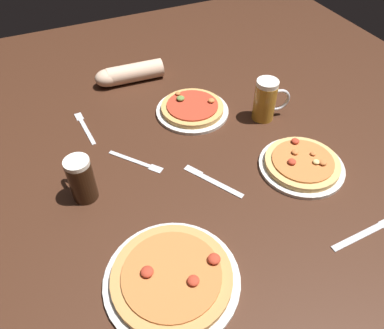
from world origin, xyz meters
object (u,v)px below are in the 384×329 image
object	(u,v)px
fork_spare	(137,161)
ramekin_sauce	(268,85)
knife_right	(212,181)
fork_left	(85,127)
knife_spare	(367,232)
pizza_plate_far	(192,109)
pizza_plate_side	(172,278)
beer_mug_dark	(266,100)
beer_mug_amber	(81,179)
pizza_plate_near	(302,164)
diner_arm	(127,74)

from	to	relation	value
fork_spare	ramekin_sauce	bearing A→B (deg)	17.08
knife_right	fork_left	bearing A→B (deg)	125.38
fork_left	knife_spare	size ratio (longest dim) A/B	0.86
pizza_plate_far	pizza_plate_side	bearing A→B (deg)	-118.36
beer_mug_dark	beer_mug_amber	world-z (taller)	beer_mug_dark
pizza_plate_near	pizza_plate_far	world-z (taller)	pizza_plate_far
pizza_plate_side	fork_spare	xyz separation A→B (m)	(0.05, 0.44, -0.01)
ramekin_sauce	knife_spare	world-z (taller)	ramekin_sauce
beer_mug_dark	knife_right	xyz separation A→B (m)	(-0.32, -0.21, -0.07)
fork_left	fork_spare	distance (m)	0.27
knife_right	pizza_plate_far	bearing A→B (deg)	75.71
knife_right	beer_mug_amber	bearing A→B (deg)	164.07
pizza_plate_side	knife_spare	distance (m)	0.55
beer_mug_dark	pizza_plate_far	bearing A→B (deg)	149.24
beer_mug_dark	beer_mug_amber	distance (m)	0.70
pizza_plate_far	diner_arm	world-z (taller)	diner_arm
pizza_plate_far	beer_mug_dark	size ratio (longest dim) A/B	1.74
ramekin_sauce	pizza_plate_near	bearing A→B (deg)	-108.83
beer_mug_amber	knife_spare	world-z (taller)	beer_mug_amber
knife_right	beer_mug_dark	bearing A→B (deg)	33.85
knife_spare	fork_spare	bearing A→B (deg)	132.93
pizza_plate_far	fork_left	size ratio (longest dim) A/B	1.35
pizza_plate_near	fork_spare	size ratio (longest dim) A/B	1.63
knife_right	fork_spare	size ratio (longest dim) A/B	1.18
beer_mug_dark	diner_arm	bearing A→B (deg)	131.65
fork_spare	knife_right	bearing A→B (deg)	-43.66
pizza_plate_near	pizza_plate_side	world-z (taller)	pizza_plate_side
ramekin_sauce	beer_mug_dark	bearing A→B (deg)	-126.78
beer_mug_dark	diner_arm	size ratio (longest dim) A/B	0.56
fork_left	pizza_plate_side	bearing A→B (deg)	-84.82
pizza_plate_side	ramekin_sauce	size ratio (longest dim) A/B	5.70
pizza_plate_far	knife_right	world-z (taller)	pizza_plate_far
pizza_plate_far	fork_spare	world-z (taller)	pizza_plate_far
pizza_plate_near	knife_right	size ratio (longest dim) A/B	1.38
pizza_plate_side	beer_mug_amber	world-z (taller)	beer_mug_amber
knife_right	knife_spare	xyz separation A→B (m)	(0.30, -0.34, 0.00)
ramekin_sauce	fork_left	world-z (taller)	ramekin_sauce
beer_mug_amber	knife_spare	size ratio (longest dim) A/B	0.63
beer_mug_dark	fork_left	size ratio (longest dim) A/B	0.78
beer_mug_amber	diner_arm	xyz separation A→B (m)	(0.30, 0.54, -0.04)
fork_spare	diner_arm	xyz separation A→B (m)	(0.12, 0.47, 0.03)
pizza_plate_near	knife_spare	size ratio (longest dim) A/B	1.16
pizza_plate_far	fork_left	distance (m)	0.40
pizza_plate_side	fork_spare	bearing A→B (deg)	83.18
diner_arm	pizza_plate_far	bearing A→B (deg)	-62.00
beer_mug_dark	fork_spare	size ratio (longest dim) A/B	0.94
knife_spare	pizza_plate_far	bearing A→B (deg)	106.95
beer_mug_amber	diner_arm	size ratio (longest dim) A/B	0.53
pizza_plate_side	beer_mug_amber	xyz separation A→B (m)	(-0.13, 0.36, 0.06)
beer_mug_dark	knife_right	size ratio (longest dim) A/B	0.80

